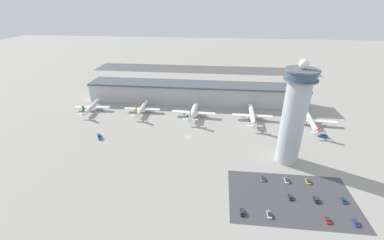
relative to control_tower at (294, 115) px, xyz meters
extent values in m
plane|color=#9E9B93|center=(-65.68, 22.81, -31.52)|extent=(1000.00, 1000.00, 0.00)
cube|color=#B2B2B7|center=(-65.68, 92.81, -22.90)|extent=(206.72, 22.00, 17.25)
cube|color=#4C515B|center=(-65.68, 92.81, -13.47)|extent=(206.72, 25.00, 1.60)
cube|color=#515154|center=(-65.68, 217.98, -31.52)|extent=(310.07, 44.00, 0.01)
cylinder|color=#ADB2BC|center=(0.00, 0.00, -5.19)|extent=(13.53, 13.53, 52.65)
cylinder|color=#565B66|center=(0.00, 0.00, 21.53)|extent=(18.42, 18.42, 0.80)
cylinder|color=#334C60|center=(0.00, 0.00, 24.13)|extent=(16.94, 16.94, 4.39)
cylinder|color=#565B66|center=(0.00, 0.00, 26.82)|extent=(18.42, 18.42, 1.00)
sphere|color=white|center=(0.00, 0.00, 30.01)|extent=(5.38, 5.38, 5.38)
cube|color=#424247|center=(-4.51, -34.80, -31.52)|extent=(64.00, 40.00, 0.01)
cylinder|color=white|center=(-158.03, 61.68, -27.55)|extent=(5.55, 26.77, 3.50)
cone|color=white|center=(-159.18, 76.50, -27.55)|extent=(3.73, 3.41, 3.50)
cone|color=white|center=(-156.84, 46.33, -27.55)|extent=(3.47, 4.43, 3.15)
cube|color=white|center=(-158.08, 62.21, -28.16)|extent=(32.26, 6.86, 0.44)
cylinder|color=#A8A8B2|center=(-164.86, 62.68, -29.22)|extent=(2.22, 3.99, 1.93)
cylinder|color=#A8A8B2|center=(-151.45, 63.73, -29.22)|extent=(2.22, 3.99, 1.93)
cube|color=#14704C|center=(-156.78, 45.50, -23.00)|extent=(0.52, 2.81, 5.60)
cube|color=white|center=(-156.75, 45.10, -27.20)|extent=(9.93, 2.75, 0.24)
cylinder|color=black|center=(-158.97, 73.73, -30.41)|extent=(0.28, 0.28, 2.22)
cylinder|color=black|center=(-155.57, 61.60, -30.41)|extent=(0.28, 0.28, 2.22)
cylinder|color=black|center=(-160.46, 61.22, -30.41)|extent=(0.28, 0.28, 2.22)
cylinder|color=white|center=(-111.65, 62.67, -27.71)|extent=(4.03, 25.82, 3.62)
cone|color=white|center=(-111.88, 77.17, -27.71)|extent=(3.67, 3.31, 3.62)
cone|color=white|center=(-111.41, 47.61, -27.71)|extent=(3.33, 4.40, 3.26)
cube|color=white|center=(-111.66, 63.18, -28.34)|extent=(32.17, 4.91, 0.44)
cylinder|color=#A8A8B2|center=(-118.42, 64.07, -29.44)|extent=(2.05, 4.01, 1.99)
cylinder|color=#A8A8B2|center=(-104.94, 64.29, -29.44)|extent=(2.05, 4.01, 1.99)
cube|color=orange|center=(-111.40, 46.74, -23.00)|extent=(0.34, 2.80, 5.79)
cube|color=white|center=(-111.39, 46.34, -27.35)|extent=(10.17, 2.16, 0.24)
cylinder|color=black|center=(-111.84, 74.35, -30.52)|extent=(0.28, 0.28, 2.00)
cylinder|color=black|center=(-109.11, 62.42, -30.52)|extent=(0.28, 0.28, 2.00)
cylinder|color=black|center=(-114.18, 62.34, -30.52)|extent=(0.28, 0.28, 2.00)
cylinder|color=white|center=(-65.17, 58.18, -26.72)|extent=(5.68, 23.59, 4.45)
cone|color=white|center=(-64.45, 71.86, -26.72)|extent=(4.66, 4.24, 4.45)
cone|color=white|center=(-65.93, 43.83, -26.72)|extent=(4.28, 5.55, 4.01)
cube|color=white|center=(-65.15, 58.65, -27.50)|extent=(37.79, 6.38, 0.44)
cylinder|color=#A8A8B2|center=(-72.98, 60.06, -28.85)|extent=(2.70, 5.02, 2.45)
cylinder|color=#A8A8B2|center=(-57.21, 59.23, -28.85)|extent=(2.70, 5.02, 2.45)
cube|color=#14704C|center=(-65.99, 42.77, -20.93)|extent=(0.45, 2.81, 7.12)
cube|color=white|center=(-66.01, 42.37, -26.27)|extent=(12.56, 2.66, 0.24)
cylinder|color=black|center=(-64.61, 68.66, -30.23)|extent=(0.28, 0.28, 2.58)
cylinder|color=black|center=(-62.08, 57.68, -30.23)|extent=(0.28, 0.28, 2.58)
cylinder|color=black|center=(-68.30, 58.01, -30.23)|extent=(0.28, 0.28, 2.58)
cylinder|color=white|center=(-15.35, 57.21, -26.98)|extent=(4.63, 33.17, 4.08)
cone|color=white|center=(-15.04, 75.60, -26.98)|extent=(4.14, 3.74, 4.08)
cone|color=white|center=(-15.66, 38.21, -26.98)|extent=(3.75, 4.96, 3.67)
cube|color=white|center=(-15.33, 57.87, -27.70)|extent=(33.32, 4.95, 0.44)
cylinder|color=#A8A8B2|center=(-22.30, 58.99, -28.93)|extent=(2.32, 4.53, 2.24)
cylinder|color=#A8A8B2|center=(-8.34, 58.76, -28.93)|extent=(2.32, 4.53, 2.24)
cube|color=red|center=(-15.68, 37.23, -21.68)|extent=(0.35, 2.80, 6.53)
cube|color=white|center=(-15.69, 36.83, -26.57)|extent=(11.46, 2.19, 0.24)
cylinder|color=black|center=(-15.09, 72.57, -30.27)|extent=(0.28, 0.28, 2.50)
cylinder|color=black|center=(-12.49, 57.03, -30.27)|extent=(0.28, 0.28, 2.50)
cylinder|color=black|center=(-18.20, 57.12, -30.27)|extent=(0.28, 0.28, 2.50)
cylinder|color=white|center=(30.17, 53.02, -27.14)|extent=(6.13, 37.92, 3.54)
cone|color=white|center=(31.58, 73.45, -27.14)|extent=(3.75, 3.42, 3.54)
cone|color=white|center=(28.73, 32.07, -27.14)|extent=(3.47, 4.46, 3.19)
cube|color=white|center=(30.22, 53.78, -27.76)|extent=(41.13, 7.20, 0.44)
cylinder|color=#A8A8B2|center=(21.72, 55.36, -28.83)|extent=(2.21, 4.02, 1.95)
cylinder|color=#A8A8B2|center=(38.86, 54.18, -28.83)|extent=(2.21, 4.02, 1.95)
cube|color=red|center=(28.67, 31.22, -22.54)|extent=(0.49, 2.81, 5.67)
cube|color=white|center=(28.64, 30.82, -26.79)|extent=(10.03, 2.68, 0.24)
cylinder|color=black|center=(31.38, 70.66, -30.22)|extent=(0.28, 0.28, 2.61)
cylinder|color=black|center=(32.64, 52.81, -30.22)|extent=(0.28, 0.28, 2.61)
cylinder|color=black|center=(27.69, 53.15, -30.22)|extent=(0.28, 0.28, 2.61)
cube|color=black|center=(33.77, 33.54, -31.46)|extent=(6.28, 3.92, 0.12)
cube|color=#195699|center=(33.77, 33.54, -30.79)|extent=(7.38, 4.35, 1.46)
cube|color=#232D38|center=(34.44, 33.32, -29.47)|extent=(2.63, 2.56, 1.19)
cube|color=black|center=(-130.32, 14.91, -31.46)|extent=(5.56, 7.15, 0.12)
cube|color=#195699|center=(-130.32, 14.91, -30.80)|extent=(6.34, 8.34, 1.44)
cube|color=#232D38|center=(-129.88, 14.20, -29.49)|extent=(3.02, 3.19, 1.18)
cube|color=black|center=(-4.89, -34.80, -31.46)|extent=(1.73, 3.48, 0.12)
cube|color=black|center=(-4.89, -34.80, -31.15)|extent=(1.82, 4.14, 0.75)
cube|color=#232D38|center=(-4.89, -34.70, -30.46)|extent=(1.57, 2.29, 0.61)
cube|color=black|center=(7.71, -35.35, -31.46)|extent=(1.94, 4.02, 0.12)
cube|color=black|center=(7.71, -35.35, -31.10)|extent=(2.04, 4.77, 0.85)
cube|color=#232D38|center=(7.72, -35.24, -30.32)|extent=(1.74, 2.65, 0.70)
cube|color=black|center=(-17.21, -21.19, -31.46)|extent=(1.82, 3.40, 0.12)
cube|color=slate|center=(-17.21, -21.19, -31.09)|extent=(1.90, 4.05, 0.86)
cube|color=#232D38|center=(-17.21, -21.09, -30.32)|extent=(1.66, 2.23, 0.70)
cube|color=black|center=(20.75, -48.54, -31.46)|extent=(1.77, 3.97, 0.12)
cube|color=navy|center=(20.75, -48.54, -31.14)|extent=(1.84, 4.73, 0.77)
cube|color=#232D38|center=(20.75, -48.42, -30.44)|extent=(1.62, 2.60, 0.63)
cube|color=black|center=(-3.97, -21.34, -31.46)|extent=(1.88, 3.70, 0.12)
cube|color=silver|center=(-3.97, -21.34, -31.10)|extent=(1.98, 4.39, 0.83)
cube|color=#232D38|center=(-3.98, -21.45, -30.35)|extent=(1.70, 2.43, 0.68)
cube|color=black|center=(-17.79, -47.95, -31.46)|extent=(1.72, 3.84, 0.12)
cube|color=silver|center=(-17.79, -47.95, -31.12)|extent=(1.80, 4.57, 0.79)
cube|color=#232D38|center=(-17.80, -48.06, -30.40)|extent=(1.56, 2.52, 0.65)
cube|color=black|center=(8.44, -48.36, -31.46)|extent=(1.95, 3.73, 0.12)
cube|color=red|center=(8.44, -48.36, -31.14)|extent=(2.06, 4.42, 0.77)
cube|color=#232D38|center=(8.43, -48.25, -30.43)|extent=(1.74, 2.46, 0.63)
cube|color=black|center=(21.08, -34.34, -31.46)|extent=(1.88, 3.62, 0.12)
cube|color=navy|center=(21.08, -34.34, -31.10)|extent=(1.99, 4.30, 0.85)
cube|color=#232D38|center=(21.09, -34.23, -30.33)|extent=(1.68, 2.39, 0.69)
cube|color=black|center=(7.74, -20.88, -31.46)|extent=(1.90, 3.77, 0.12)
cube|color=gold|center=(7.74, -20.88, -31.13)|extent=(2.00, 4.49, 0.77)
cube|color=#232D38|center=(7.74, -20.99, -30.43)|extent=(1.72, 2.48, 0.63)
cube|color=black|center=(-30.38, -47.89, -31.46)|extent=(1.89, 3.95, 0.12)
cube|color=black|center=(-30.38, -47.89, -31.10)|extent=(1.97, 4.70, 0.85)
cube|color=#232D38|center=(-30.38, -48.01, -30.33)|extent=(1.71, 2.60, 0.69)
camera|label=1|loc=(-44.63, -141.37, 62.68)|focal=24.00mm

